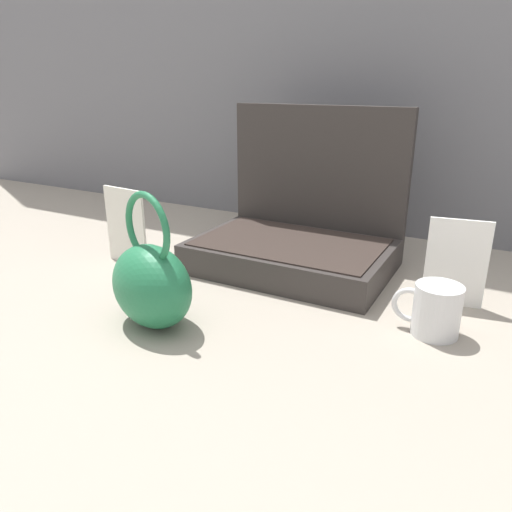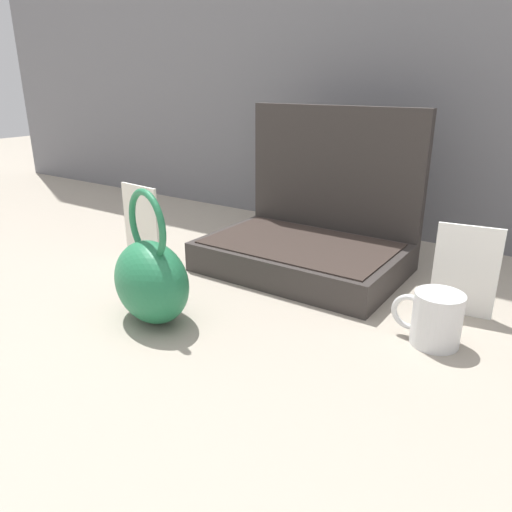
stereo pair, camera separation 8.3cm
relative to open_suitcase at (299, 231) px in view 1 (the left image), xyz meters
The scene contains 6 objects.
ground_plane 0.25m from the open_suitcase, 75.90° to the right, with size 6.00×6.00×0.00m, color #9E9384.
open_suitcase is the anchor object (origin of this frame).
teal_pouch_handbag 0.39m from the open_suitcase, 104.51° to the right, with size 0.19×0.15×0.23m.
coffee_mug 0.37m from the open_suitcase, 30.56° to the right, with size 0.11×0.07×0.09m.
info_card_left 0.38m from the open_suitcase, 152.20° to the right, with size 0.12×0.01×0.17m, color white.
poster_card_right 0.34m from the open_suitcase, 10.18° to the right, with size 0.10×0.01×0.16m, color white.
Camera 1 is at (0.34, -0.71, 0.39)m, focal length 34.17 mm.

